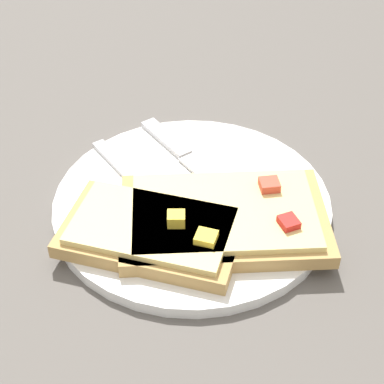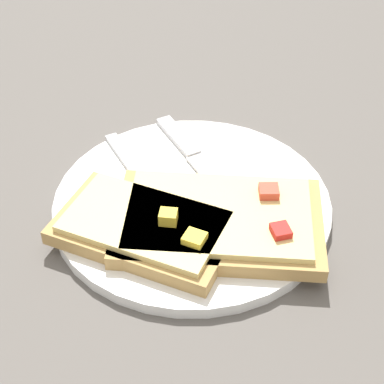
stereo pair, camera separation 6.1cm
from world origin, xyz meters
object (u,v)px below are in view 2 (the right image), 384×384
fork (159,203)px  pizza_slice_main (219,220)px  knife (198,160)px  pizza_slice_corner (145,228)px  plate (192,204)px

fork → pizza_slice_main: 0.06m
fork → pizza_slice_main: size_ratio=1.02×
knife → pizza_slice_corner: (0.04, 0.11, 0.01)m
knife → pizza_slice_corner: 0.12m
pizza_slice_main → plate: bearing=-52.7°
plate → pizza_slice_corner: (0.04, 0.05, 0.02)m
plate → knife: (-0.00, -0.06, 0.01)m
knife → pizza_slice_corner: bearing=-52.2°
fork → pizza_slice_corner: size_ratio=1.09×
plate → fork: fork is taller
knife → pizza_slice_main: size_ratio=0.91×
fork → knife: 0.08m
pizza_slice_main → knife: bearing=-74.7°
knife → pizza_slice_main: bearing=-17.2°
pizza_slice_main → pizza_slice_corner: 0.07m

